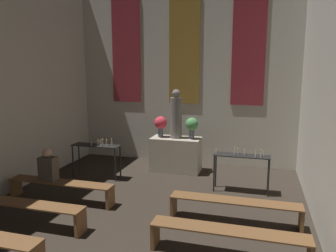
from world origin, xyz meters
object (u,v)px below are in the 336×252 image
Objects in this scene: statue at (176,116)px; pew_third_right at (228,236)px; altar at (176,154)px; pew_third_left at (23,208)px; pew_back_left at (61,186)px; flower_vase_left at (161,124)px; flower_vase_right at (192,125)px; person_seated at (48,166)px; candle_rack_left at (96,150)px; candle_rack_right at (242,161)px; pew_back_right at (234,206)px.

statue is 4.48m from pew_third_right.
altar is 0.57× the size of pew_third_right.
pew_third_left is 1.00× the size of pew_third_right.
statue is 0.56× the size of pew_back_left.
flower_vase_right is (0.88, 0.00, 0.00)m from flower_vase_left.
statue is 3.56m from person_seated.
candle_rack_left is at bearing -153.64° from flower_vase_right.
pew_third_right is (3.64, 0.00, 0.00)m from pew_third_left.
pew_back_right is at bearing -90.72° from candle_rack_right.
pew_third_right is (3.66, -2.78, -0.39)m from candle_rack_left.
candle_rack_left is at bearing 155.93° from pew_back_right.
flower_vase_right is 4.62m from pew_third_left.
statue is 0.50m from flower_vase_left.
person_seated is at bearing -121.00° from flower_vase_left.
pew_third_right is at bearing 0.00° from pew_third_left.
pew_back_right is (3.64, 0.00, 0.00)m from pew_back_left.
candle_rack_right is at bearing -26.29° from flower_vase_left.
statue is 0.50m from flower_vase_right.
flower_vase_right reaches higher than person_seated.
candle_rack_right is at bearing 89.28° from pew_back_right.
pew_third_left is (-3.66, -2.78, -0.39)m from candle_rack_right.
candle_rack_right is at bearing -31.46° from altar.
pew_third_right is at bearing -90.42° from candle_rack_right.
pew_back_left is (-1.38, -2.76, -0.97)m from flower_vase_left.
flower_vase_left is at bearing 180.00° from flower_vase_right.
flower_vase_right is 2.60m from candle_rack_left.
pew_third_left is 1.15m from pew_back_left.
statue is at bearing 148.54° from candle_rack_right.
pew_third_right is at bearing -90.00° from pew_back_right.
statue is at bearing 65.02° from pew_third_left.
candle_rack_right is 1.68m from pew_back_right.
flower_vase_left is 3.70m from pew_back_right.
candle_rack_right is 1.77× the size of person_seated.
pew_third_left is at bearing -114.98° from statue.
person_seated is at bearing -127.24° from statue.
candle_rack_left is at bearing -148.43° from altar.
pew_back_right is (1.38, -2.76, -0.97)m from flower_vase_right.
statue is 2.31m from candle_rack_right.
person_seated is (-3.94, -1.63, 0.02)m from candle_rack_right.
pew_third_left is 1.00× the size of pew_back_left.
candle_rack_right is at bearing 37.21° from pew_third_left.
pew_back_left is at bearing 180.00° from pew_back_right.
flower_vase_right is at bearing 47.40° from person_seated.
pew_back_right is 3.33× the size of person_seated.
flower_vase_right is 3.70m from pew_back_left.
statue is 3.52m from pew_back_left.
pew_third_left is 1.00× the size of pew_back_right.
statue is 2.29× the size of flower_vase_left.
pew_third_right is 3.82m from pew_back_left.
candle_rack_left is (-1.40, -1.13, -0.58)m from flower_vase_left.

